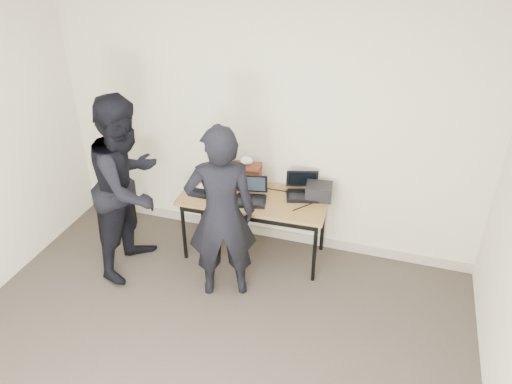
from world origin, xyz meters
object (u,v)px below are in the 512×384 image
at_px(desk, 254,202).
at_px(person_observer, 129,186).
at_px(laptop_beige, 212,187).
at_px(equipment_box, 319,191).
at_px(person_typist, 221,215).
at_px(laptop_center, 251,195).
at_px(leather_satchel, 244,174).
at_px(laptop_right, 302,190).

distance_m(desk, person_observer, 1.26).
distance_m(laptop_beige, equipment_box, 1.10).
bearing_deg(equipment_box, person_typist, -132.28).
xyz_separation_m(desk, equipment_box, (0.63, 0.19, 0.13)).
xyz_separation_m(laptop_center, person_observer, (-1.11, -0.45, 0.16)).
distance_m(leather_satchel, person_typist, 0.85).
height_order(laptop_beige, leather_satchel, leather_satchel).
distance_m(laptop_center, equipment_box, 0.69).
bearing_deg(desk, leather_satchel, 126.25).
xyz_separation_m(equipment_box, person_typist, (-0.74, -0.81, 0.08)).
height_order(desk, equipment_box, equipment_box).
distance_m(laptop_beige, leather_satchel, 0.36).
distance_m(desk, person_typist, 0.67).
relative_size(laptop_center, person_observer, 0.20).
relative_size(equipment_box, person_typist, 0.15).
bearing_deg(laptop_center, person_typist, -110.79).
height_order(desk, person_observer, person_observer).
bearing_deg(person_observer, laptop_right, -63.12).
xyz_separation_m(laptop_beige, equipment_box, (1.08, 0.19, 0.03)).
distance_m(laptop_right, person_typist, 1.01).
bearing_deg(desk, person_typist, -102.13).
bearing_deg(laptop_center, laptop_beige, 162.66).
relative_size(desk, laptop_beige, 4.85).
distance_m(laptop_right, leather_satchel, 0.64).
relative_size(leather_satchel, person_observer, 0.20).
distance_m(laptop_beige, laptop_center, 0.44).
xyz_separation_m(desk, laptop_beige, (-0.45, -0.00, 0.11)).
distance_m(desk, laptop_center, 0.12).
bearing_deg(laptop_center, laptop_right, 16.84).
xyz_separation_m(laptop_center, person_typist, (-0.10, -0.58, 0.11)).
bearing_deg(person_observer, equipment_box, -65.62).
distance_m(desk, equipment_box, 0.67).
height_order(desk, laptop_beige, laptop_beige).
distance_m(laptop_center, laptop_right, 0.53).
relative_size(laptop_center, laptop_right, 0.91).
bearing_deg(equipment_box, laptop_center, -159.68).
xyz_separation_m(laptop_center, laptop_right, (0.47, 0.25, 0.00)).
height_order(desk, laptop_center, laptop_center).
relative_size(laptop_right, person_observer, 0.21).
xyz_separation_m(laptop_beige, person_typist, (0.34, -0.62, 0.11)).
bearing_deg(person_typist, equipment_box, -154.86).
distance_m(laptop_center, person_observer, 1.21).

